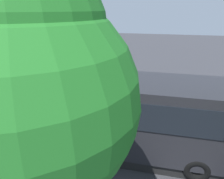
{
  "coord_description": "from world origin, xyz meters",
  "views": [
    {
      "loc": [
        -0.66,
        11.37,
        5.77
      ],
      "look_at": [
        1.96,
        0.07,
        1.1
      ],
      "focal_mm": 32.43,
      "sensor_mm": 36.0,
      "label": 1
    }
  ],
  "objects": [
    {
      "name": "tree_far",
      "position": [
        1.3,
        8.68,
        4.61
      ],
      "size": [
        3.55,
        3.55,
        6.66
      ],
      "color": "#51381E",
      "rests_on": "ground_plane"
    },
    {
      "name": "ground_plane",
      "position": [
        0.0,
        0.0,
        0.0
      ],
      "size": [
        80.0,
        80.0,
        0.0
      ],
      "primitive_type": "plane",
      "color": "#38383D"
    },
    {
      "name": "spectator_right",
      "position": [
        3.13,
        2.05,
        1.06
      ],
      "size": [
        0.58,
        0.35,
        1.78
      ],
      "color": "#473823",
      "rests_on": "ground_plane"
    },
    {
      "name": "bay_line_c",
      "position": [
        2.18,
        -1.45,
        0.0
      ],
      "size": [
        0.23,
        3.66,
        0.01
      ],
      "color": "white",
      "rests_on": "ground_plane"
    },
    {
      "name": "spectator_far_right",
      "position": [
        4.0,
        1.71,
        1.02
      ],
      "size": [
        0.58,
        0.34,
        1.72
      ],
      "color": "black",
      "rests_on": "ground_plane"
    },
    {
      "name": "stunt_motorcycle",
      "position": [
        3.07,
        -2.07,
        0.61
      ],
      "size": [
        1.96,
        0.92,
        1.23
      ],
      "color": "black",
      "rests_on": "ground_plane"
    },
    {
      "name": "spectator_left",
      "position": [
        0.79,
        1.64,
        0.99
      ],
      "size": [
        0.57,
        0.32,
        1.67
      ],
      "color": "#473823",
      "rests_on": "ground_plane"
    },
    {
      "name": "traffic_cone",
      "position": [
        0.94,
        -3.27,
        0.3
      ],
      "size": [
        0.34,
        0.34,
        0.63
      ],
      "color": "orange",
      "rests_on": "ground_plane"
    },
    {
      "name": "tour_bus",
      "position": [
        1.47,
        4.19,
        1.65
      ],
      "size": [
        10.78,
        2.64,
        3.25
      ],
      "color": "#26262B",
      "rests_on": "ground_plane"
    },
    {
      "name": "bay_line_b",
      "position": [
        -0.57,
        -1.45,
        0.0
      ],
      "size": [
        0.25,
        4.14,
        0.01
      ],
      "color": "white",
      "rests_on": "ground_plane"
    },
    {
      "name": "spectator_centre",
      "position": [
        1.89,
        2.07,
        0.98
      ],
      "size": [
        0.58,
        0.36,
        1.66
      ],
      "color": "#473823",
      "rests_on": "ground_plane"
    },
    {
      "name": "bay_line_a",
      "position": [
        -3.32,
        -1.45,
        0.0
      ],
      "size": [
        0.24,
        3.75,
        0.01
      ],
      "color": "white",
      "rests_on": "ground_plane"
    },
    {
      "name": "parked_motorcycle_silver",
      "position": [
        -0.46,
        2.36,
        0.48
      ],
      "size": [
        2.05,
        0.59,
        0.99
      ],
      "color": "black",
      "rests_on": "ground_plane"
    },
    {
      "name": "spectator_far_left",
      "position": [
        -0.01,
        1.65,
        1.06
      ],
      "size": [
        0.58,
        0.36,
        1.78
      ],
      "color": "black",
      "rests_on": "ground_plane"
    }
  ]
}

